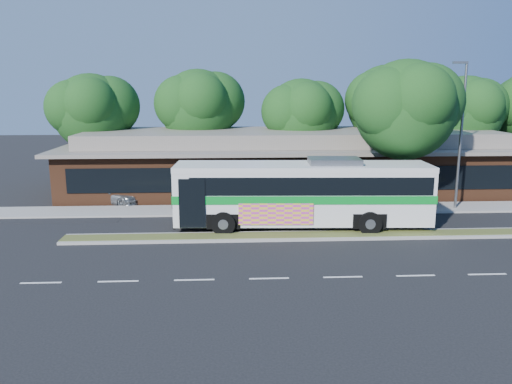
% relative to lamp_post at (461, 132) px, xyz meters
% --- Properties ---
extents(ground, '(120.00, 120.00, 0.00)m').
position_rel_lamp_post_xyz_m(ground, '(-9.56, -6.00, -4.90)').
color(ground, black).
rests_on(ground, ground).
extents(median_strip, '(26.00, 1.10, 0.15)m').
position_rel_lamp_post_xyz_m(median_strip, '(-9.56, -5.40, -4.83)').
color(median_strip, '#445323').
rests_on(median_strip, ground).
extents(sidewalk, '(44.00, 2.60, 0.12)m').
position_rel_lamp_post_xyz_m(sidewalk, '(-9.56, 0.40, -4.84)').
color(sidewalk, gray).
rests_on(sidewalk, ground).
extents(parking_lot, '(14.00, 12.00, 0.01)m').
position_rel_lamp_post_xyz_m(parking_lot, '(-27.56, 4.00, -4.90)').
color(parking_lot, black).
rests_on(parking_lot, ground).
extents(plaza_building, '(33.20, 11.20, 4.45)m').
position_rel_lamp_post_xyz_m(plaza_building, '(-9.56, 6.99, -2.77)').
color(plaza_building, '#552E1A').
rests_on(plaza_building, ground).
extents(lamp_post, '(0.93, 0.18, 9.07)m').
position_rel_lamp_post_xyz_m(lamp_post, '(0.00, 0.00, 0.00)').
color(lamp_post, slate).
rests_on(lamp_post, ground).
extents(tree_bg_a, '(6.47, 5.80, 8.63)m').
position_rel_lamp_post_xyz_m(tree_bg_a, '(-24.15, 9.14, 0.97)').
color(tree_bg_a, black).
rests_on(tree_bg_a, ground).
extents(tree_bg_b, '(6.69, 6.00, 9.00)m').
position_rel_lamp_post_xyz_m(tree_bg_b, '(-16.13, 10.14, 1.24)').
color(tree_bg_b, black).
rests_on(tree_bg_b, ground).
extents(tree_bg_c, '(6.24, 5.60, 8.26)m').
position_rel_lamp_post_xyz_m(tree_bg_c, '(-8.16, 9.13, 0.69)').
color(tree_bg_c, black).
rests_on(tree_bg_c, ground).
extents(tree_bg_d, '(6.91, 6.20, 9.37)m').
position_rel_lamp_post_xyz_m(tree_bg_d, '(-1.12, 10.15, 1.52)').
color(tree_bg_d, black).
rests_on(tree_bg_d, ground).
extents(tree_bg_e, '(6.47, 5.80, 8.50)m').
position_rel_lamp_post_xyz_m(tree_bg_e, '(4.85, 9.14, 0.84)').
color(tree_bg_e, black).
rests_on(tree_bg_e, ground).
extents(transit_bus, '(13.83, 3.65, 3.85)m').
position_rel_lamp_post_xyz_m(transit_bus, '(-10.15, -3.60, -2.76)').
color(transit_bus, silver).
rests_on(transit_bus, ground).
extents(sedan, '(4.54, 3.17, 1.22)m').
position_rel_lamp_post_xyz_m(sedan, '(-22.00, 2.92, -4.29)').
color(sedan, '#9DA1A4').
rests_on(sedan, ground).
extents(sidewalk_tree, '(6.68, 5.99, 9.22)m').
position_rel_lamp_post_xyz_m(sidewalk_tree, '(-3.13, 0.04, 1.47)').
color(sidewalk_tree, black).
rests_on(sidewalk_tree, ground).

